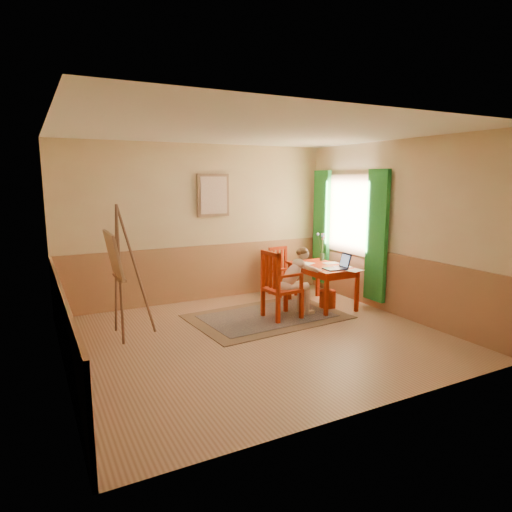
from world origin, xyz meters
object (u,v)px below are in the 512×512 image
table (322,270)px  figure (296,279)px  easel (116,260)px  chair_left (279,285)px  laptop (338,266)px  chair_back (282,271)px

table → figure: bearing=-158.6°
table → figure: (-0.72, -0.28, -0.02)m
table → easel: easel is taller
chair_left → easel: bearing=172.4°
table → laptop: 0.41m
table → chair_back: 1.02m
chair_left → easel: (-2.39, 0.32, 0.56)m
easel → chair_back: bearing=16.6°
chair_back → figure: size_ratio=0.82×
figure → easel: easel is taller
figure → chair_back: bearing=68.6°
laptop → easel: easel is taller
easel → table: bearing=-0.4°
chair_left → figure: size_ratio=0.98×
table → chair_left: bearing=-164.2°
figure → laptop: bearing=-7.6°
table → chair_back: (-0.23, 0.98, -0.18)m
table → laptop: (0.04, -0.39, 0.14)m
figure → table: bearing=21.4°
figure → laptop: (0.77, -0.10, 0.16)m
chair_left → easel: size_ratio=0.59×
chair_left → easel: easel is taller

